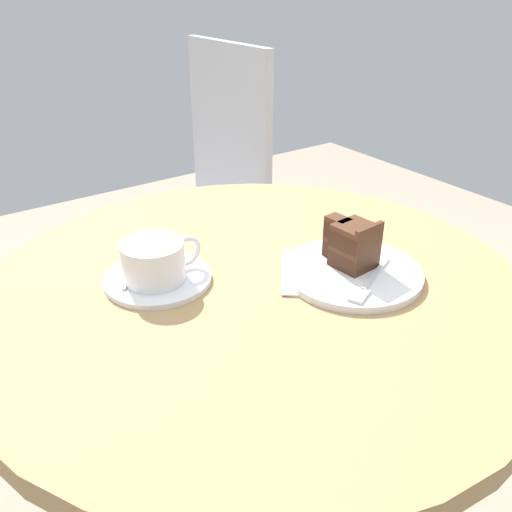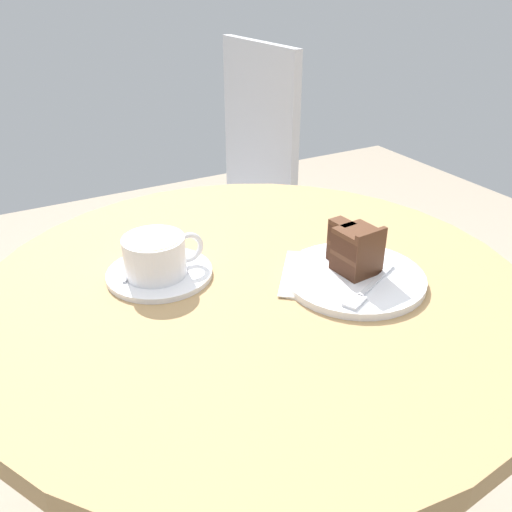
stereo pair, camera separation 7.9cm
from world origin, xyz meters
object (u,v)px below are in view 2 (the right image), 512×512
saucer (160,273)px  fork (366,290)px  coffee_cup (156,255)px  cafe_chair (234,187)px  teaspoon (135,262)px  cake_plate (354,277)px  napkin (335,277)px  cake_slice (355,249)px

saucer → fork: (0.24, -0.21, 0.01)m
coffee_cup → saucer: bearing=46.7°
saucer → cafe_chair: 0.76m
saucer → fork: fork is taller
coffee_cup → teaspoon: coffee_cup is taller
fork → coffee_cup: bearing=-64.5°
teaspoon → cake_plate: size_ratio=0.39×
coffee_cup → cafe_chair: 0.77m
cake_plate → napkin: bearing=137.1°
cake_slice → napkin: bearing=167.3°
teaspoon → cake_plate: bearing=-92.6°
cake_plate → napkin: cake_plate is taller
cafe_chair → saucer: bearing=-38.6°
teaspoon → fork: (0.27, -0.26, 0.00)m
cake_plate → cafe_chair: size_ratio=0.23×
cake_slice → fork: size_ratio=0.63×
cake_slice → cafe_chair: size_ratio=0.10×
coffee_cup → napkin: bearing=-29.4°
teaspoon → napkin: (0.27, -0.19, -0.01)m
fork → cafe_chair: 0.85m
coffee_cup → cafe_chair: cafe_chair is taller
saucer → cafe_chair: (0.44, 0.60, -0.14)m
cake_plate → saucer: bearing=148.1°
coffee_cup → fork: (0.25, -0.21, -0.03)m
napkin → cafe_chair: cafe_chair is taller
saucer → napkin: 0.28m
saucer → cake_slice: (0.27, -0.15, 0.04)m
cake_slice → fork: cake_slice is taller
coffee_cup → cake_slice: cake_slice is taller
cake_slice → napkin: cake_slice is taller
napkin → cafe_chair: bearing=75.2°
cake_plate → cafe_chair: (0.18, 0.77, -0.14)m
coffee_cup → cafe_chair: (0.44, 0.61, -0.18)m
saucer → cake_plate: size_ratio=0.76×
cake_slice → teaspoon: bearing=146.9°
teaspoon → fork: fork is taller
cake_plate → cake_slice: size_ratio=2.46×
cafe_chair → coffee_cup: bearing=-38.7°
fork → teaspoon: bearing=-68.2°
cake_slice → cafe_chair: (0.17, 0.75, -0.18)m
cafe_chair → fork: bearing=-16.0°
teaspoon → cake_slice: size_ratio=0.97×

